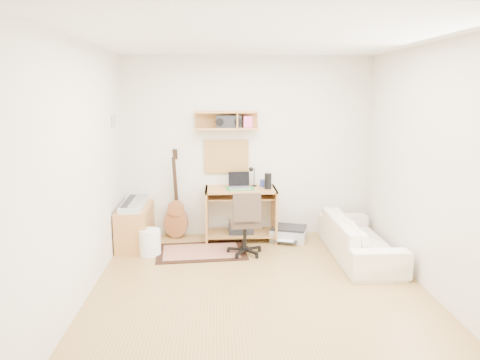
{
  "coord_description": "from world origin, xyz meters",
  "views": [
    {
      "loc": [
        -0.44,
        -4.65,
        2.1
      ],
      "look_at": [
        -0.15,
        1.05,
        1.0
      ],
      "focal_mm": 34.54,
      "sensor_mm": 36.0,
      "label": 1
    }
  ],
  "objects_px": {
    "task_chair": "(245,222)",
    "sofa": "(360,231)",
    "printer": "(289,234)",
    "cabinet": "(135,226)",
    "desk": "(241,214)"
  },
  "relations": [
    {
      "from": "desk",
      "to": "cabinet",
      "type": "xyz_separation_m",
      "value": [
        -1.47,
        -0.18,
        -0.1
      ]
    },
    {
      "from": "printer",
      "to": "sofa",
      "type": "distance_m",
      "value": 1.11
    },
    {
      "from": "desk",
      "to": "printer",
      "type": "xyz_separation_m",
      "value": [
        0.69,
        -0.06,
        -0.29
      ]
    },
    {
      "from": "cabinet",
      "to": "printer",
      "type": "distance_m",
      "value": 2.18
    },
    {
      "from": "desk",
      "to": "task_chair",
      "type": "bearing_deg",
      "value": -88.13
    },
    {
      "from": "desk",
      "to": "sofa",
      "type": "bearing_deg",
      "value": -28.27
    },
    {
      "from": "task_chair",
      "to": "sofa",
      "type": "relative_size",
      "value": 0.5
    },
    {
      "from": "desk",
      "to": "printer",
      "type": "bearing_deg",
      "value": -5.31
    },
    {
      "from": "task_chair",
      "to": "sofa",
      "type": "distance_m",
      "value": 1.48
    },
    {
      "from": "cabinet",
      "to": "printer",
      "type": "xyz_separation_m",
      "value": [
        2.16,
        0.11,
        -0.19
      ]
    },
    {
      "from": "desk",
      "to": "task_chair",
      "type": "relative_size",
      "value": 1.16
    },
    {
      "from": "task_chair",
      "to": "cabinet",
      "type": "bearing_deg",
      "value": 157.89
    },
    {
      "from": "task_chair",
      "to": "cabinet",
      "type": "distance_m",
      "value": 1.57
    },
    {
      "from": "printer",
      "to": "task_chair",
      "type": "bearing_deg",
      "value": -121.31
    },
    {
      "from": "desk",
      "to": "printer",
      "type": "distance_m",
      "value": 0.75
    }
  ]
}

